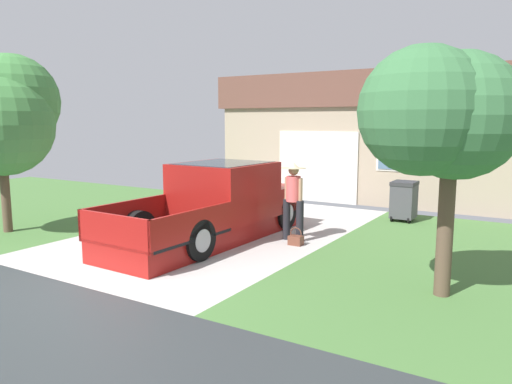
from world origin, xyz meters
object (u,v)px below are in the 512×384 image
Objects in this scene: house_with_garage at (381,135)px; neighbor_tree at (440,114)px; pickup_truck at (220,204)px; wheeled_trash_bin at (404,199)px; front_yard_tree at (4,113)px; handbag at (296,240)px; person_with_hat at (293,197)px.

neighbor_tree is (4.00, -10.19, 0.60)m from house_with_garage.
pickup_truck is 5.06m from wheeled_trash_bin.
house_with_garage is 9.55× the size of wheeled_trash_bin.
front_yard_tree reaches higher than wheeled_trash_bin.
handbag is 0.36× the size of wheeled_trash_bin.
handbag is 0.09× the size of front_yard_tree.
neighbor_tree reaches higher than person_with_hat.
person_with_hat is 6.94m from front_yard_tree.
wheeled_trash_bin is (7.61, 6.22, -2.23)m from front_yard_tree.
front_yard_tree is at bearing 31.93° from person_with_hat.
house_with_garage reaches higher than pickup_truck.
pickup_truck is 1.93m from handbag.
pickup_truck is at bearing -172.73° from handbag.
front_yard_tree is at bearing -116.67° from house_with_garage.
pickup_truck is 1.44× the size of neighbor_tree.
house_with_garage is (0.95, 8.69, 1.37)m from pickup_truck.
person_with_hat is at bearing -113.77° from wheeled_trash_bin.
neighbor_tree reaches higher than wheeled_trash_bin.
front_yard_tree reaches higher than handbag.
wheeled_trash_bin is at bearing -65.49° from house_with_garage.
person_with_hat reaches higher than handbag.
person_with_hat is 0.17× the size of house_with_garage.
handbag is (1.81, 0.23, -0.64)m from pickup_truck.
pickup_truck is at bearing 163.22° from neighbor_tree.
neighbor_tree is at bearing -71.28° from wheeled_trash_bin.
pickup_truck is at bearing -127.59° from wheeled_trash_bin.
handbag is 0.10× the size of neighbor_tree.
neighbor_tree is (9.48, 0.72, -0.08)m from front_yard_tree.
person_with_hat is at bearing 24.46° from front_yard_tree.
handbag is 4.01m from wheeled_trash_bin.
person_with_hat is at bearing 125.92° from handbag.
house_with_garage is 10.96m from neighbor_tree.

